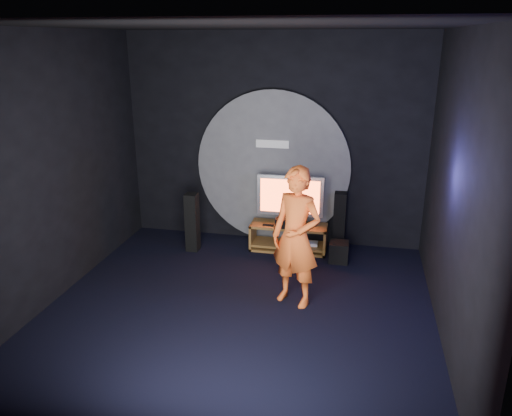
{
  "coord_description": "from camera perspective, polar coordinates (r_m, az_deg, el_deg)",
  "views": [
    {
      "loc": [
        1.42,
        -5.61,
        3.37
      ],
      "look_at": [
        0.01,
        1.05,
        1.05
      ],
      "focal_mm": 35.0,
      "sensor_mm": 36.0,
      "label": 1
    }
  ],
  "objects": [
    {
      "name": "floor",
      "position": [
        6.7,
        -1.97,
        -11.41
      ],
      "size": [
        5.0,
        5.0,
        0.0
      ],
      "primitive_type": "plane",
      "color": "black",
      "rests_on": "ground"
    },
    {
      "name": "wall_disc_panel",
      "position": [
        8.43,
        1.93,
        4.62
      ],
      "size": [
        2.6,
        0.11,
        2.6
      ],
      "color": "#515156",
      "rests_on": "ground"
    },
    {
      "name": "subwoofer",
      "position": [
        8.04,
        9.45,
        -4.97
      ],
      "size": [
        0.3,
        0.3,
        0.33
      ],
      "primitive_type": "cube",
      "color": "black",
      "rests_on": "ground"
    },
    {
      "name": "tv",
      "position": [
        8.18,
        3.91,
        1.18
      ],
      "size": [
        1.09,
        0.22,
        0.81
      ],
      "color": "silver",
      "rests_on": "media_console"
    },
    {
      "name": "player",
      "position": [
        6.46,
        4.6,
        -3.37
      ],
      "size": [
        0.8,
        0.67,
        1.87
      ],
      "primitive_type": "imported",
      "rotation": [
        0.0,
        0.0,
        -0.39
      ],
      "color": "orange",
      "rests_on": "ground"
    },
    {
      "name": "remote",
      "position": [
        8.2,
        1.41,
        -1.96
      ],
      "size": [
        0.18,
        0.05,
        0.02
      ],
      "primitive_type": "cube",
      "color": "black",
      "rests_on": "media_console"
    },
    {
      "name": "tower_speaker_left",
      "position": [
        8.3,
        -7.29,
        -1.62
      ],
      "size": [
        0.2,
        0.22,
        0.98
      ],
      "primitive_type": "cube",
      "color": "black",
      "rests_on": "ground"
    },
    {
      "name": "media_console",
      "position": [
        8.36,
        3.79,
        -3.54
      ],
      "size": [
        1.26,
        0.45,
        0.45
      ],
      "color": "olive",
      "rests_on": "ground"
    },
    {
      "name": "right_wall",
      "position": [
        5.94,
        21.97,
        1.58
      ],
      "size": [
        0.04,
        5.0,
        3.5
      ],
      "primitive_type": "cube",
      "color": "black",
      "rests_on": "ground"
    },
    {
      "name": "tower_speaker_right",
      "position": [
        8.41,
        9.5,
        -1.47
      ],
      "size": [
        0.2,
        0.22,
        0.98
      ],
      "primitive_type": "cube",
      "color": "black",
      "rests_on": "ground"
    },
    {
      "name": "ceiling",
      "position": [
        5.79,
        -2.38,
        20.14
      ],
      "size": [
        5.0,
        5.0,
        0.01
      ],
      "primitive_type": "cube",
      "color": "black",
      "rests_on": "back_wall"
    },
    {
      "name": "back_wall",
      "position": [
        8.39,
        2.03,
        7.68
      ],
      "size": [
        5.0,
        0.04,
        3.5
      ],
      "primitive_type": "cube",
      "color": "black",
      "rests_on": "ground"
    },
    {
      "name": "front_wall",
      "position": [
        3.78,
        -11.44,
        -6.96
      ],
      "size": [
        5.0,
        0.04,
        3.5
      ],
      "primitive_type": "cube",
      "color": "black",
      "rests_on": "ground"
    },
    {
      "name": "left_wall",
      "position": [
        7.03,
        -22.38,
        4.07
      ],
      "size": [
        0.04,
        5.0,
        3.5
      ],
      "primitive_type": "cube",
      "color": "black",
      "rests_on": "ground"
    },
    {
      "name": "center_speaker",
      "position": [
        8.11,
        3.63,
        -1.77
      ],
      "size": [
        0.4,
        0.15,
        0.15
      ],
      "primitive_type": "cube",
      "color": "black",
      "rests_on": "media_console"
    }
  ]
}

